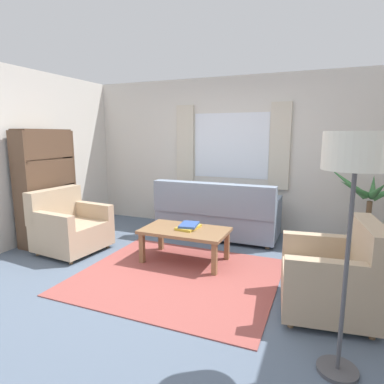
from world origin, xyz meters
name	(u,v)px	position (x,y,z in m)	size (l,w,h in m)	color
ground_plane	(177,276)	(0.00, 0.00, 0.00)	(6.24, 6.24, 0.00)	slate
wall_back	(231,154)	(0.00, 2.26, 1.30)	(5.32, 0.12, 2.60)	silver
wall_left	(6,159)	(-2.66, 0.00, 1.30)	(0.12, 4.40, 2.60)	silver
window_with_curtains	(230,146)	(0.00, 2.18, 1.45)	(1.98, 0.07, 1.40)	white
area_rug	(177,276)	(0.00, 0.00, 0.01)	(2.26, 1.96, 0.01)	#9E4C47
couch	(217,215)	(-0.03, 1.58, 0.37)	(1.90, 0.82, 0.92)	gray
armchair_left	(69,227)	(-1.78, 0.20, 0.35)	(0.90, 0.91, 0.88)	tan
armchair_right	(335,277)	(1.67, -0.15, 0.35)	(0.92, 0.94, 0.88)	tan
coffee_table	(185,233)	(-0.10, 0.46, 0.38)	(1.10, 0.64, 0.44)	olive
book_stack_on_table	(189,226)	(-0.07, 0.51, 0.47)	(0.26, 0.36, 0.06)	gold
potted_plant	(366,225)	(2.10, 1.65, 0.42)	(1.04, 1.08, 1.21)	#9E6B4C
bookshelf	(49,193)	(-2.35, 0.42, 0.77)	(0.30, 0.94, 1.72)	brown
standing_lamp	(355,168)	(1.69, -0.97, 1.44)	(0.41, 0.41, 1.67)	#4C4C51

